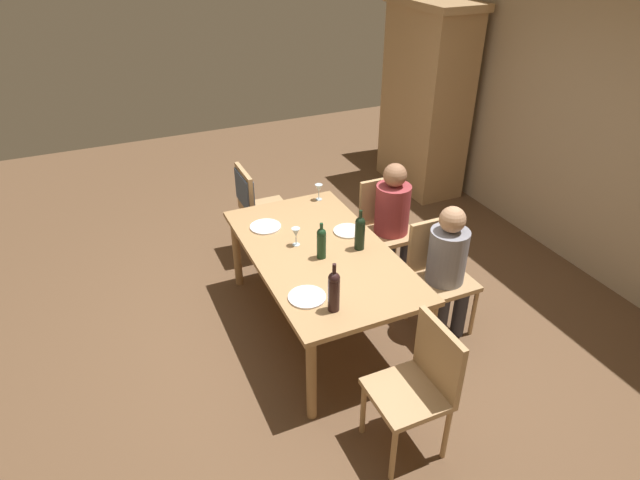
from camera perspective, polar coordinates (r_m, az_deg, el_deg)
The scene contains 18 objects.
ground_plane at distance 4.62m, azimuth 0.00°, elevation -8.91°, with size 10.00×10.00×0.00m, color brown.
rear_room_partition at distance 5.50m, azimuth 27.28°, elevation 10.64°, with size 6.40×0.12×2.70m, color tan.
armoire_cabinet at distance 6.68m, azimuth 11.04°, elevation 14.43°, with size 1.18×0.62×2.18m.
dining_table at distance 4.22m, azimuth 0.00°, elevation -2.05°, with size 1.84×1.03×0.74m.
chair_far_right at distance 4.45m, azimuth 12.34°, elevation -2.90°, with size 0.44×0.44×0.92m.
chair_far_left at distance 5.02m, azimuth 6.98°, elevation 1.93°, with size 0.44×0.44×0.92m.
chair_right_end at distance 3.46m, azimuth 10.51°, elevation -14.38°, with size 0.44×0.44×0.92m.
chair_left_end at distance 5.27m, azimuth -7.05°, elevation 4.19°, with size 0.44×0.46×0.92m.
person_woman_host at distance 4.31m, azimuth 13.37°, elevation -2.37°, with size 0.35×0.30×1.12m.
person_man_bearded at distance 4.88m, azimuth 7.74°, elevation 2.62°, with size 0.36×0.31×1.14m.
wine_bottle_tall_green at distance 4.03m, azimuth 0.15°, elevation -0.22°, with size 0.07×0.07×0.30m.
wine_bottle_dark_red at distance 3.50m, azimuth 1.47°, elevation -5.29°, with size 0.08×0.08×0.36m.
wine_bottle_short_olive at distance 4.14m, azimuth 4.22°, elevation 0.85°, with size 0.08×0.08×0.33m.
wine_glass_near_left at distance 4.89m, azimuth -0.13°, elevation 5.41°, with size 0.07×0.07×0.15m.
wine_glass_centre at distance 4.20m, azimuth -2.56°, elevation 0.73°, with size 0.07×0.07×0.15m.
dinner_plate_host at distance 4.51m, azimuth -5.77°, elevation 1.41°, with size 0.26×0.26×0.01m, color white.
dinner_plate_guest_left at distance 4.43m, azimuth 2.97°, elevation 0.96°, with size 0.24×0.24×0.01m, color silver.
dinner_plate_guest_right at distance 3.69m, azimuth -1.39°, elevation -6.02°, with size 0.26×0.26×0.01m, color white.
Camera 1 is at (3.21, -1.44, 2.99)m, focal length 30.39 mm.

